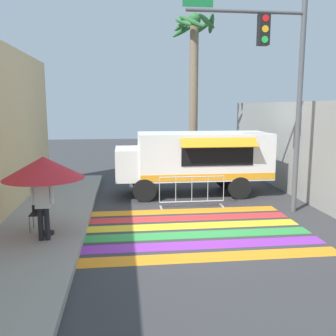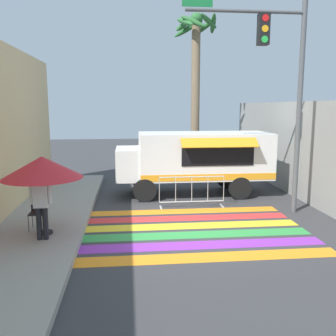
{
  "view_description": "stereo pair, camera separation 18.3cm",
  "coord_description": "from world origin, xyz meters",
  "px_view_note": "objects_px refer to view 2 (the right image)",
  "views": [
    {
      "loc": [
        -1.82,
        -9.65,
        3.4
      ],
      "look_at": [
        -0.33,
        2.83,
        1.32
      ],
      "focal_mm": 40.0,
      "sensor_mm": 36.0,
      "label": 1
    },
    {
      "loc": [
        -1.64,
        -9.67,
        3.4
      ],
      "look_at": [
        -0.33,
        2.83,
        1.32
      ],
      "focal_mm": 40.0,
      "sensor_mm": 36.0,
      "label": 2
    }
  ],
  "objects_px": {
    "food_truck": "(192,157)",
    "barricade_front": "(192,192)",
    "traffic_signal_pole": "(280,72)",
    "folding_chair": "(38,209)",
    "palm_tree": "(196,71)",
    "vendor_person": "(41,200)",
    "patio_umbrella": "(42,168)"
  },
  "relations": [
    {
      "from": "traffic_signal_pole",
      "to": "folding_chair",
      "type": "height_order",
      "value": "traffic_signal_pole"
    },
    {
      "from": "vendor_person",
      "to": "palm_tree",
      "type": "xyz_separation_m",
      "value": [
        5.37,
        9.07,
        3.9
      ]
    },
    {
      "from": "traffic_signal_pole",
      "to": "patio_umbrella",
      "type": "relative_size",
      "value": 3.34
    },
    {
      "from": "food_truck",
      "to": "patio_umbrella",
      "type": "distance_m",
      "value": 6.53
    },
    {
      "from": "barricade_front",
      "to": "palm_tree",
      "type": "relative_size",
      "value": 0.29
    },
    {
      "from": "food_truck",
      "to": "patio_umbrella",
      "type": "xyz_separation_m",
      "value": [
        -4.58,
        -4.63,
        0.43
      ]
    },
    {
      "from": "food_truck",
      "to": "barricade_front",
      "type": "relative_size",
      "value": 2.62
    },
    {
      "from": "food_truck",
      "to": "traffic_signal_pole",
      "type": "relative_size",
      "value": 0.87
    },
    {
      "from": "patio_umbrella",
      "to": "barricade_front",
      "type": "bearing_deg",
      "value": 32.95
    },
    {
      "from": "vendor_person",
      "to": "folding_chair",
      "type": "bearing_deg",
      "value": 113.71
    },
    {
      "from": "barricade_front",
      "to": "palm_tree",
      "type": "distance_m",
      "value": 7.52
    },
    {
      "from": "food_truck",
      "to": "folding_chair",
      "type": "height_order",
      "value": "food_truck"
    },
    {
      "from": "vendor_person",
      "to": "palm_tree",
      "type": "relative_size",
      "value": 0.22
    },
    {
      "from": "traffic_signal_pole",
      "to": "food_truck",
      "type": "bearing_deg",
      "value": 128.05
    },
    {
      "from": "patio_umbrella",
      "to": "vendor_person",
      "type": "height_order",
      "value": "patio_umbrella"
    },
    {
      "from": "food_truck",
      "to": "barricade_front",
      "type": "xyz_separation_m",
      "value": [
        -0.33,
        -1.88,
        -0.93
      ]
    },
    {
      "from": "food_truck",
      "to": "vendor_person",
      "type": "bearing_deg",
      "value": -132.08
    },
    {
      "from": "food_truck",
      "to": "traffic_signal_pole",
      "type": "height_order",
      "value": "traffic_signal_pole"
    },
    {
      "from": "food_truck",
      "to": "palm_tree",
      "type": "relative_size",
      "value": 0.76
    },
    {
      "from": "food_truck",
      "to": "palm_tree",
      "type": "height_order",
      "value": "palm_tree"
    },
    {
      "from": "food_truck",
      "to": "traffic_signal_pole",
      "type": "distance_m",
      "value": 4.65
    },
    {
      "from": "barricade_front",
      "to": "food_truck",
      "type": "bearing_deg",
      "value": 79.99
    },
    {
      "from": "barricade_front",
      "to": "folding_chair",
      "type": "bearing_deg",
      "value": -152.83
    },
    {
      "from": "food_truck",
      "to": "vendor_person",
      "type": "xyz_separation_m",
      "value": [
        -4.56,
        -5.05,
        -0.3
      ]
    },
    {
      "from": "folding_chair",
      "to": "vendor_person",
      "type": "bearing_deg",
      "value": -86.35
    },
    {
      "from": "patio_umbrella",
      "to": "vendor_person",
      "type": "relative_size",
      "value": 1.16
    },
    {
      "from": "patio_umbrella",
      "to": "palm_tree",
      "type": "bearing_deg",
      "value": 58.07
    },
    {
      "from": "patio_umbrella",
      "to": "food_truck",
      "type": "bearing_deg",
      "value": 45.3
    },
    {
      "from": "traffic_signal_pole",
      "to": "vendor_person",
      "type": "relative_size",
      "value": 3.88
    },
    {
      "from": "folding_chair",
      "to": "palm_tree",
      "type": "distance_m",
      "value": 10.87
    },
    {
      "from": "palm_tree",
      "to": "food_truck",
      "type": "bearing_deg",
      "value": -101.36
    },
    {
      "from": "traffic_signal_pole",
      "to": "vendor_person",
      "type": "distance_m",
      "value": 7.84
    }
  ]
}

